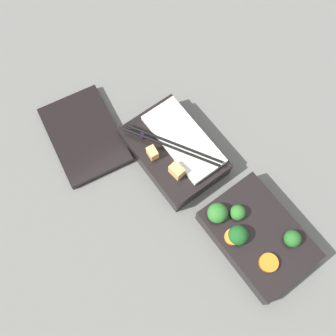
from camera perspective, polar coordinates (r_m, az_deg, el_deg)
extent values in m
plane|color=slate|center=(0.77, 5.32, -3.76)|extent=(3.00, 3.00, 0.00)
cube|color=black|center=(0.75, 12.88, -9.62)|extent=(0.20, 0.13, 0.04)
sphere|color=#236023|center=(0.73, 17.63, -9.74)|extent=(0.03, 0.03, 0.03)
sphere|color=#2D7028|center=(0.71, 7.20, -6.50)|extent=(0.04, 0.04, 0.04)
sphere|color=#2D7028|center=(0.72, 10.10, -6.38)|extent=(0.03, 0.03, 0.03)
sphere|color=#19511E|center=(0.71, 10.18, -9.56)|extent=(0.04, 0.04, 0.04)
cylinder|color=orange|center=(0.71, 9.36, -9.83)|extent=(0.04, 0.04, 0.01)
cylinder|color=orange|center=(0.72, 14.35, -13.21)|extent=(0.05, 0.05, 0.01)
cube|color=black|center=(0.78, 0.53, 2.24)|extent=(0.20, 0.13, 0.04)
cube|color=white|center=(0.76, 2.26, 4.19)|extent=(0.17, 0.08, 0.01)
cube|color=#EAB266|center=(0.73, 1.27, -0.40)|extent=(0.03, 0.02, 0.03)
cube|color=#EAB266|center=(0.74, -2.28, 2.20)|extent=(0.02, 0.02, 0.02)
sphere|color=#381942|center=(0.76, -3.71, 4.79)|extent=(0.01, 0.01, 0.01)
cylinder|color=black|center=(0.75, 0.65, 3.53)|extent=(0.18, 0.11, 0.01)
cylinder|color=black|center=(0.74, 0.45, 3.07)|extent=(0.18, 0.11, 0.01)
cube|color=black|center=(0.83, -12.02, 4.71)|extent=(0.21, 0.16, 0.02)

